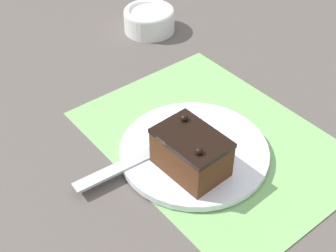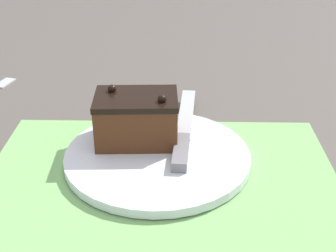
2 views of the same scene
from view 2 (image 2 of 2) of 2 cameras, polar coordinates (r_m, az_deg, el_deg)
ground_plane at (r=0.60m, az=-0.90°, el=-7.12°), size 3.00×3.00×0.00m
placemat_woven at (r=0.60m, az=-0.90°, el=-6.97°), size 0.46×0.34×0.00m
cake_plate at (r=0.64m, az=-1.30°, el=-3.72°), size 0.25×0.25×0.01m
chocolate_cake at (r=0.65m, az=-3.86°, el=0.94°), size 0.12×0.08×0.08m
serving_knife at (r=0.66m, az=1.83°, el=-1.41°), size 0.04×0.25×0.01m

